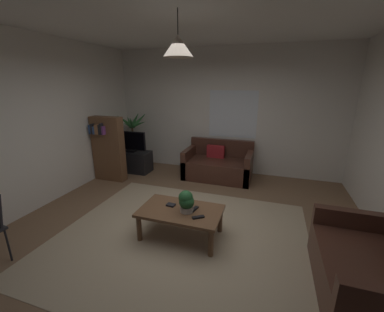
{
  "coord_description": "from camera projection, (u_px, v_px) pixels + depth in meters",
  "views": [
    {
      "loc": [
        1.07,
        -2.94,
        2.08
      ],
      "look_at": [
        0.0,
        0.3,
        1.05
      ],
      "focal_mm": 22.71,
      "sensor_mm": 36.0,
      "label": 1
    }
  ],
  "objects": [
    {
      "name": "floor",
      "position": [
        186.0,
        230.0,
        3.6
      ],
      "size": [
        5.25,
        5.37,
        0.02
      ],
      "primitive_type": "cube",
      "color": "brown",
      "rests_on": "ground"
    },
    {
      "name": "rug",
      "position": [
        181.0,
        237.0,
        3.41
      ],
      "size": [
        3.41,
        2.95,
        0.01
      ],
      "primitive_type": "cube",
      "color": "tan",
      "rests_on": "ground"
    },
    {
      "name": "wall_back",
      "position": [
        225.0,
        112.0,
        5.65
      ],
      "size": [
        5.37,
        0.06,
        2.86
      ],
      "primitive_type": "cube",
      "color": "silver",
      "rests_on": "ground"
    },
    {
      "name": "wall_left",
      "position": [
        33.0,
        124.0,
        3.98
      ],
      "size": [
        0.06,
        5.37,
        2.86
      ],
      "primitive_type": "cube",
      "color": "silver",
      "rests_on": "ground"
    },
    {
      "name": "ceiling",
      "position": [
        184.0,
        10.0,
        2.76
      ],
      "size": [
        5.25,
        5.37,
        0.02
      ],
      "primitive_type": "cube",
      "color": "white"
    },
    {
      "name": "window_pane",
      "position": [
        233.0,
        114.0,
        5.57
      ],
      "size": [
        1.1,
        0.01,
        1.07
      ],
      "primitive_type": "cube",
      "color": "white"
    },
    {
      "name": "couch_under_window",
      "position": [
        218.0,
        166.0,
        5.51
      ],
      "size": [
        1.48,
        0.86,
        0.82
      ],
      "color": "#47281E",
      "rests_on": "ground"
    },
    {
      "name": "couch_right_side",
      "position": [
        371.0,
        275.0,
        2.38
      ],
      "size": [
        0.86,
        1.34,
        0.82
      ],
      "rotation": [
        0.0,
        0.0,
        -1.57
      ],
      "color": "#47281E",
      "rests_on": "ground"
    },
    {
      "name": "coffee_table",
      "position": [
        181.0,
        213.0,
        3.35
      ],
      "size": [
        1.12,
        0.67,
        0.41
      ],
      "color": "brown",
      "rests_on": "ground"
    },
    {
      "name": "book_on_table_0",
      "position": [
        171.0,
        205.0,
        3.43
      ],
      "size": [
        0.13,
        0.1,
        0.02
      ],
      "primitive_type": "cube",
      "rotation": [
        0.0,
        0.0,
        -0.09
      ],
      "color": "black",
      "rests_on": "coffee_table"
    },
    {
      "name": "remote_on_table_0",
      "position": [
        194.0,
        209.0,
        3.32
      ],
      "size": [
        0.08,
        0.17,
        0.02
      ],
      "primitive_type": "cube",
      "rotation": [
        0.0,
        0.0,
        6.08
      ],
      "color": "black",
      "rests_on": "coffee_table"
    },
    {
      "name": "remote_on_table_1",
      "position": [
        198.0,
        217.0,
        3.12
      ],
      "size": [
        0.16,
        0.13,
        0.02
      ],
      "primitive_type": "cube",
      "rotation": [
        0.0,
        0.0,
        5.33
      ],
      "color": "black",
      "rests_on": "coffee_table"
    },
    {
      "name": "potted_plant_on_table",
      "position": [
        186.0,
        201.0,
        3.23
      ],
      "size": [
        0.21,
        0.21,
        0.3
      ],
      "color": "beige",
      "rests_on": "coffee_table"
    },
    {
      "name": "tv_stand",
      "position": [
        132.0,
        161.0,
        5.91
      ],
      "size": [
        0.9,
        0.44,
        0.5
      ],
      "primitive_type": "cube",
      "color": "black",
      "rests_on": "ground"
    },
    {
      "name": "tv",
      "position": [
        130.0,
        141.0,
        5.74
      ],
      "size": [
        0.78,
        0.16,
        0.49
      ],
      "color": "black",
      "rests_on": "tv_stand"
    },
    {
      "name": "potted_palm_corner",
      "position": [
        134.0,
        141.0,
        6.23
      ],
      "size": [
        0.77,
        0.79,
        1.39
      ],
      "color": "#4C4C51",
      "rests_on": "ground"
    },
    {
      "name": "bookshelf_corner",
      "position": [
        108.0,
        148.0,
        5.26
      ],
      "size": [
        0.7,
        0.31,
        1.4
      ],
      "color": "brown",
      "rests_on": "ground"
    },
    {
      "name": "pendant_lamp",
      "position": [
        178.0,
        46.0,
        2.73
      ],
      "size": [
        0.35,
        0.35,
        0.5
      ],
      "color": "black"
    }
  ]
}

